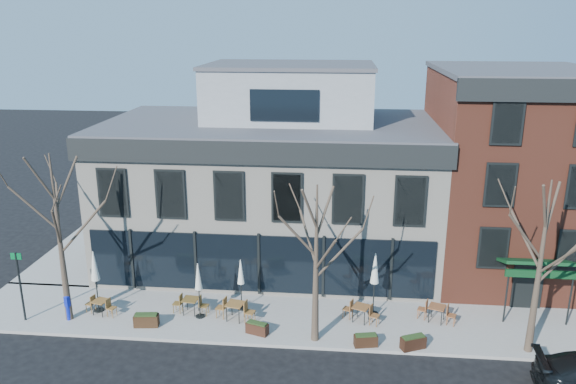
{
  "coord_description": "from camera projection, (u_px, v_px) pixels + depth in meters",
  "views": [
    {
      "loc": [
        3.89,
        -25.48,
        13.41
      ],
      "look_at": [
        1.26,
        2.0,
        5.05
      ],
      "focal_mm": 35.0,
      "sensor_mm": 36.0,
      "label": 1
    }
  ],
  "objects": [
    {
      "name": "planter_3",
      "position": [
        413.0,
        342.0,
        23.73
      ],
      "size": [
        1.15,
        0.82,
        0.6
      ],
      "color": "black",
      "rests_on": "sidewalk_front"
    },
    {
      "name": "cafe_set_5",
      "position": [
        437.0,
        312.0,
        25.84
      ],
      "size": [
        1.82,
        1.05,
        0.94
      ],
      "color": "brown",
      "rests_on": "sidewalk_front"
    },
    {
      "name": "cafe_set_0",
      "position": [
        101.0,
        305.0,
        26.51
      ],
      "size": [
        1.67,
        0.83,
        0.86
      ],
      "color": "brown",
      "rests_on": "sidewalk_front"
    },
    {
      "name": "tree_mid",
      "position": [
        316.0,
        263.0,
        23.42
      ],
      "size": [
        3.5,
        3.55,
        7.04
      ],
      "color": "#382B21",
      "rests_on": "sidewalk_front"
    },
    {
      "name": "planter_2",
      "position": [
        366.0,
        340.0,
        23.92
      ],
      "size": [
        1.05,
        0.58,
        0.55
      ],
      "color": "black",
      "rests_on": "sidewalk_front"
    },
    {
      "name": "call_box",
      "position": [
        68.0,
        306.0,
        25.92
      ],
      "size": [
        0.27,
        0.26,
        1.29
      ],
      "color": "#0E20B9",
      "rests_on": "sidewalk_front"
    },
    {
      "name": "umbrella_1",
      "position": [
        198.0,
        279.0,
        25.8
      ],
      "size": [
        0.44,
        0.44,
        2.73
      ],
      "color": "black",
      "rests_on": "sidewalk_front"
    },
    {
      "name": "planter_1",
      "position": [
        257.0,
        328.0,
        24.86
      ],
      "size": [
        1.06,
        0.69,
        0.55
      ],
      "color": "#321A10",
      "rests_on": "sidewalk_front"
    },
    {
      "name": "umbrella_4",
      "position": [
        375.0,
        272.0,
        25.96
      ],
      "size": [
        0.5,
        0.5,
        3.12
      ],
      "color": "black",
      "rests_on": "sidewalk_front"
    },
    {
      "name": "planter_0",
      "position": [
        146.0,
        320.0,
        25.48
      ],
      "size": [
        1.14,
        0.56,
        0.62
      ],
      "color": "#321F10",
      "rests_on": "sidewalk_front"
    },
    {
      "name": "umbrella_0",
      "position": [
        95.0,
        269.0,
        26.3
      ],
      "size": [
        0.49,
        0.49,
        3.07
      ],
      "color": "black",
      "rests_on": "sidewalk_front"
    },
    {
      "name": "red_brick_building",
      "position": [
        508.0,
        172.0,
        30.44
      ],
      "size": [
        8.2,
        11.78,
        11.18
      ],
      "color": "brown",
      "rests_on": "ground"
    },
    {
      "name": "corner_building",
      "position": [
        273.0,
        181.0,
        31.97
      ],
      "size": [
        18.39,
        10.39,
        11.1
      ],
      "color": "beige",
      "rests_on": "ground"
    },
    {
      "name": "cafe_set_4",
      "position": [
        361.0,
        312.0,
        25.85
      ],
      "size": [
        1.8,
        1.11,
        0.94
      ],
      "color": "brown",
      "rests_on": "sidewalk_front"
    },
    {
      "name": "tree_right",
      "position": [
        540.0,
        266.0,
        22.53
      ],
      "size": [
        3.72,
        3.77,
        7.48
      ],
      "color": "#382B21",
      "rests_on": "sidewalk_front"
    },
    {
      "name": "sidewalk_front",
      "position": [
        322.0,
        321.0,
        26.15
      ],
      "size": [
        33.5,
        4.7,
        0.15
      ],
      "primitive_type": "cube",
      "color": "gray",
      "rests_on": "ground"
    },
    {
      "name": "ground",
      "position": [
        260.0,
        298.0,
        28.52
      ],
      "size": [
        120.0,
        120.0,
        0.0
      ],
      "primitive_type": "plane",
      "color": "black",
      "rests_on": "ground"
    },
    {
      "name": "cafe_set_2",
      "position": [
        235.0,
        309.0,
        25.98
      ],
      "size": [
        1.98,
        0.92,
        1.01
      ],
      "color": "brown",
      "rests_on": "sidewalk_front"
    },
    {
      "name": "sign_pole",
      "position": [
        20.0,
        282.0,
        25.54
      ],
      "size": [
        0.5,
        0.1,
        3.4
      ],
      "color": "black",
      "rests_on": "sidewalk_front"
    },
    {
      "name": "cafe_set_1",
      "position": [
        191.0,
        304.0,
        26.55
      ],
      "size": [
        1.79,
        0.76,
        0.93
      ],
      "color": "brown",
      "rests_on": "sidewalk_front"
    },
    {
      "name": "sidewalk_side",
      "position": [
        96.0,
        244.0,
        35.24
      ],
      "size": [
        4.5,
        12.0,
        0.15
      ],
      "primitive_type": "cube",
      "color": "gray",
      "rests_on": "ground"
    },
    {
      "name": "umbrella_2",
      "position": [
        241.0,
        275.0,
        26.56
      ],
      "size": [
        0.41,
        0.41,
        2.57
      ],
      "color": "black",
      "rests_on": "sidewalk_front"
    },
    {
      "name": "tree_corner",
      "position": [
        60.0,
        237.0,
        25.01
      ],
      "size": [
        3.93,
        3.98,
        7.92
      ],
      "color": "#382B21",
      "rests_on": "sidewalk_front"
    }
  ]
}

